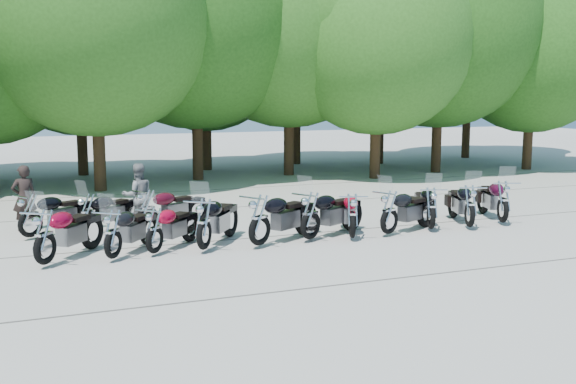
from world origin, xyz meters
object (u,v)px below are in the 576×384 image
object	(u,v)px
motorcycle_1	(113,232)
motorcycle_6	(352,214)
motorcycle_8	(431,207)
motorcycle_0	(44,235)
motorcycle_4	(260,218)
rider_1	(138,195)
rider_0	(24,198)
motorcycle_5	(310,214)
motorcycle_12	(88,212)
motorcycle_9	(470,205)
motorcycle_13	(147,209)
motorcycle_10	(503,200)
motorcycle_7	(389,211)
motorcycle_2	(154,229)
motorcycle_3	(204,222)
motorcycle_11	(30,214)

from	to	relation	value
motorcycle_1	motorcycle_6	distance (m)	5.67
motorcycle_8	motorcycle_0	bearing A→B (deg)	23.36
motorcycle_4	rider_1	world-z (taller)	rider_1
rider_0	motorcycle_0	bearing A→B (deg)	83.19
motorcycle_5	rider_0	bearing A→B (deg)	29.53
motorcycle_12	motorcycle_9	bearing A→B (deg)	-144.05
motorcycle_5	motorcycle_13	distance (m)	4.27
motorcycle_8	motorcycle_10	xyz separation A→B (m)	(2.29, 0.02, 0.03)
motorcycle_9	rider_1	world-z (taller)	rider_1
motorcycle_1	motorcycle_8	xyz separation A→B (m)	(8.05, 0.21, 0.02)
motorcycle_7	motorcycle_8	xyz separation A→B (m)	(1.33, 0.15, -0.00)
motorcycle_6	motorcycle_8	size ratio (longest dim) A/B	1.00
motorcycle_2	rider_0	xyz separation A→B (m)	(-2.63, 3.99, 0.25)
motorcycle_0	motorcycle_1	bearing A→B (deg)	-141.22
motorcycle_3	rider_1	xyz separation A→B (m)	(-0.91, 3.48, 0.17)
motorcycle_7	motorcycle_12	size ratio (longest dim) A/B	1.09
motorcycle_3	motorcycle_6	xyz separation A→B (m)	(3.67, -0.08, -0.04)
motorcycle_9	rider_1	xyz separation A→B (m)	(-8.04, 3.50, 0.19)
motorcycle_0	motorcycle_4	size ratio (longest dim) A/B	0.96
motorcycle_11	rider_1	size ratio (longest dim) A/B	1.31
motorcycle_5	motorcycle_7	xyz separation A→B (m)	(2.08, -0.14, -0.03)
motorcycle_4	motorcycle_11	bearing A→B (deg)	28.55
motorcycle_6	motorcycle_12	bearing A→B (deg)	-4.01
motorcycle_3	motorcycle_12	size ratio (longest dim) A/B	1.15
motorcycle_0	motorcycle_5	size ratio (longest dim) A/B	0.99
motorcycle_3	motorcycle_13	size ratio (longest dim) A/B	1.09
rider_0	motorcycle_1	bearing A→B (deg)	100.81
motorcycle_9	motorcycle_4	bearing A→B (deg)	21.20
rider_1	motorcycle_11	bearing A→B (deg)	9.15
motorcycle_10	motorcycle_5	bearing A→B (deg)	20.55
motorcycle_1	motorcycle_6	xyz separation A→B (m)	(5.67, -0.00, 0.02)
motorcycle_0	motorcycle_11	distance (m)	2.95
motorcycle_2	motorcycle_13	size ratio (longest dim) A/B	0.96
motorcycle_11	motorcycle_3	bearing A→B (deg)	-157.26
motorcycle_3	motorcycle_4	world-z (taller)	motorcycle_4
motorcycle_7	motorcycle_0	bearing A→B (deg)	66.43
motorcycle_11	rider_0	bearing A→B (deg)	-24.04
motorcycle_0	rider_1	bearing A→B (deg)	-86.84
motorcycle_6	motorcycle_13	size ratio (longest dim) A/B	1.02
motorcycle_2	motorcycle_3	size ratio (longest dim) A/B	0.88
motorcycle_7	motorcycle_11	distance (m)	8.81
motorcycle_4	motorcycle_0	bearing A→B (deg)	59.60
motorcycle_7	motorcycle_3	bearing A→B (deg)	65.60
motorcycle_2	motorcycle_8	size ratio (longest dim) A/B	0.93
motorcycle_5	motorcycle_6	world-z (taller)	motorcycle_5
motorcycle_1	motorcycle_9	size ratio (longest dim) A/B	0.95
motorcycle_13	rider_0	xyz separation A→B (m)	(-2.91, 1.47, 0.23)
motorcycle_7	motorcycle_10	xyz separation A→B (m)	(3.62, 0.18, 0.03)
motorcycle_2	motorcycle_9	xyz separation A→B (m)	(8.22, -0.10, 0.06)
motorcycle_10	motorcycle_11	size ratio (longest dim) A/B	1.07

